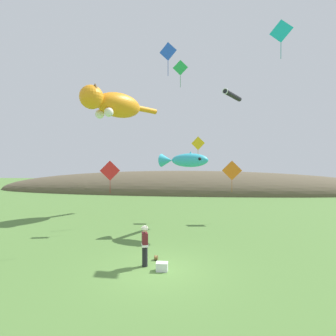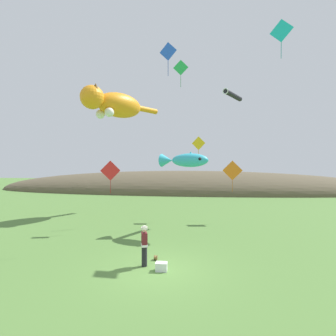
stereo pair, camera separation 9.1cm
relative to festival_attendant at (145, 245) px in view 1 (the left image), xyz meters
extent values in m
plane|color=#517A38|center=(0.61, -0.27, -0.95)|extent=(120.00, 120.00, 0.00)
ellipsoid|color=brown|center=(0.61, 30.52, -0.95)|extent=(63.28, 14.12, 6.46)
ellipsoid|color=brown|center=(-12.86, 28.36, -0.95)|extent=(16.43, 8.26, 4.86)
cylinder|color=black|center=(0.00, 0.00, -0.51)|extent=(0.24, 0.24, 0.88)
cube|color=#59191E|center=(0.00, 0.00, 0.23)|extent=(0.35, 0.45, 0.60)
cube|color=white|center=(0.00, 0.00, -0.01)|extent=(0.37, 0.48, 0.10)
sphere|color=beige|center=(0.00, 0.00, 0.64)|extent=(0.20, 0.20, 0.20)
cylinder|color=beige|center=(0.00, 0.00, 0.73)|extent=(0.30, 0.30, 0.09)
cylinder|color=beige|center=(0.00, 0.00, 0.79)|extent=(0.20, 0.20, 0.07)
cylinder|color=olive|center=(0.38, 0.77, -0.84)|extent=(0.13, 0.17, 0.17)
cylinder|color=brown|center=(0.31, 0.77, -0.84)|extent=(0.02, 0.23, 0.23)
cylinder|color=brown|center=(0.44, 0.77, -0.84)|extent=(0.02, 0.23, 0.23)
cube|color=white|center=(0.81, -0.41, -0.80)|extent=(0.49, 0.33, 0.30)
cube|color=white|center=(0.81, -0.41, -0.62)|extent=(0.50, 0.33, 0.06)
ellipsoid|color=orange|center=(-4.59, 11.35, 8.64)|extent=(4.48, 5.00, 2.13)
ellipsoid|color=white|center=(-4.71, 11.17, 8.26)|extent=(2.72, 3.12, 1.17)
sphere|color=orange|center=(-6.17, 9.09, 8.85)|extent=(1.92, 1.92, 1.92)
cone|color=#55330A|center=(-5.74, 8.78, 9.55)|extent=(0.95, 0.95, 0.64)
cone|color=#55330A|center=(-6.61, 9.39, 9.55)|extent=(0.95, 0.95, 0.64)
sphere|color=white|center=(-4.96, 9.70, 7.74)|extent=(0.77, 0.77, 0.77)
sphere|color=white|center=(-6.01, 10.44, 7.74)|extent=(0.77, 0.77, 0.77)
cylinder|color=orange|center=(-2.63, 14.13, 8.75)|extent=(1.76, 2.21, 0.51)
ellipsoid|color=#33B2CC|center=(1.80, 5.30, 3.75)|extent=(2.61, 1.74, 0.86)
cone|color=#33B2CC|center=(0.28, 5.88, 3.75)|extent=(1.05, 1.09, 0.86)
cone|color=#33B2CC|center=(1.87, 5.27, 4.11)|extent=(0.52, 0.52, 0.40)
sphere|color=black|center=(2.43, 4.73, 3.82)|extent=(0.20, 0.20, 0.20)
cylinder|color=black|center=(4.95, 9.20, 8.70)|extent=(1.72, 2.74, 0.36)
torus|color=white|center=(4.24, 7.92, 8.70)|extent=(0.41, 0.26, 0.44)
cube|color=yellow|center=(2.34, 10.36, 5.18)|extent=(1.10, 0.30, 1.13)
cylinder|color=black|center=(2.34, 10.38, 5.18)|extent=(0.74, 0.21, 0.02)
cube|color=#A98511|center=(2.34, 10.36, 4.16)|extent=(0.03, 0.02, 0.90)
cube|color=#19BFBF|center=(6.92, 4.16, 10.95)|extent=(1.12, 0.67, 1.29)
cylinder|color=black|center=(6.92, 4.18, 10.95)|extent=(0.75, 0.46, 0.02)
cube|color=#118585|center=(6.92, 4.16, 9.86)|extent=(0.03, 0.02, 0.90)
cube|color=blue|center=(0.53, 4.46, 10.24)|extent=(1.08, 0.30, 1.11)
cylinder|color=black|center=(0.53, 4.48, 10.24)|extent=(0.72, 0.21, 0.02)
cube|color=#1A3E97|center=(0.53, 4.46, 9.24)|extent=(0.03, 0.02, 0.90)
cube|color=green|center=(1.00, 8.65, 10.76)|extent=(1.16, 0.07, 1.16)
cylinder|color=black|center=(1.00, 8.67, 10.76)|extent=(0.78, 0.05, 0.02)
cube|color=#1A7C35|center=(1.00, 8.65, 9.73)|extent=(0.03, 0.01, 0.90)
cube|color=red|center=(-3.96, 7.01, 3.02)|extent=(1.28, 0.71, 1.45)
cylinder|color=black|center=(-3.96, 7.02, 3.02)|extent=(0.86, 0.48, 0.02)
cube|color=maroon|center=(-3.96, 7.01, 1.84)|extent=(0.03, 0.02, 0.90)
cube|color=orange|center=(4.94, 9.37, 2.99)|extent=(1.49, 0.34, 1.53)
cylinder|color=black|center=(4.94, 9.38, 2.99)|extent=(1.00, 0.23, 0.02)
cube|color=#A95011|center=(4.94, 9.37, 1.78)|extent=(0.03, 0.01, 0.90)
camera|label=1|loc=(2.27, -11.21, 3.61)|focal=28.00mm
camera|label=2|loc=(2.36, -11.20, 3.61)|focal=28.00mm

